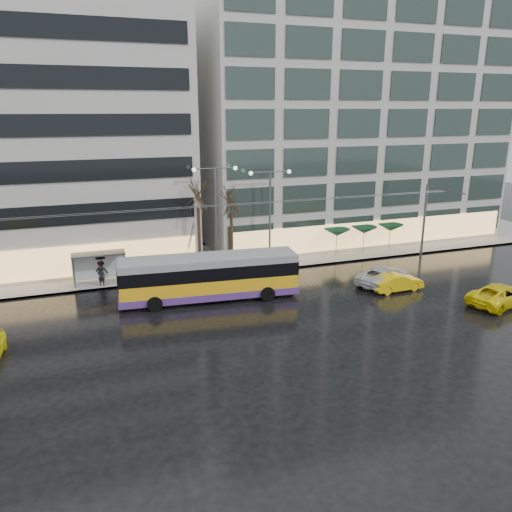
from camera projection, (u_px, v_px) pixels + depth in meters
name	position (u px, v px, depth m)	size (l,w,h in m)	color
ground	(230.00, 320.00, 34.17)	(140.00, 140.00, 0.00)	black
sidewalk	(208.00, 260.00, 47.44)	(80.00, 10.00, 0.15)	gray
kerb	(223.00, 275.00, 42.96)	(80.00, 0.10, 0.15)	slate
building_right	(347.00, 120.00, 53.80)	(32.00, 14.00, 25.00)	#AEACA6
trolleybus	(209.00, 278.00, 37.36)	(13.44, 5.72, 6.14)	#EFAB14
catenary	(213.00, 232.00, 40.45)	(42.24, 5.12, 7.00)	#595B60
bus_shelter	(94.00, 261.00, 40.60)	(4.20, 1.60, 2.51)	#595B60
street_lamp_near	(216.00, 204.00, 42.86)	(3.96, 0.36, 9.03)	#595B60
street_lamp_far	(270.00, 204.00, 44.53)	(3.96, 0.36, 8.53)	#595B60
tree_a	(198.00, 192.00, 42.25)	(3.20, 3.20, 8.40)	black
tree_b	(231.00, 198.00, 43.58)	(3.20, 3.20, 7.70)	black
parasol_a	(337.00, 232.00, 47.88)	(2.50, 2.50, 2.65)	#595B60
parasol_b	(364.00, 230.00, 48.84)	(2.50, 2.50, 2.65)	#595B60
parasol_c	(390.00, 228.00, 49.79)	(2.50, 2.50, 2.65)	#595B60
taxi_b	(397.00, 282.00, 39.43)	(1.50, 4.29, 1.41)	yellow
taxi_c	(500.00, 295.00, 36.59)	(2.54, 5.51, 1.53)	yellow
sedan_silver	(383.00, 276.00, 40.79)	(2.52, 5.45, 1.52)	silver
pedestrian_a	(101.00, 268.00, 39.93)	(1.27, 1.28, 2.19)	black
pedestrian_b	(121.00, 268.00, 41.99)	(1.00, 0.87, 1.74)	black
pedestrian_c	(101.00, 267.00, 41.36)	(1.17, 1.00, 2.11)	black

